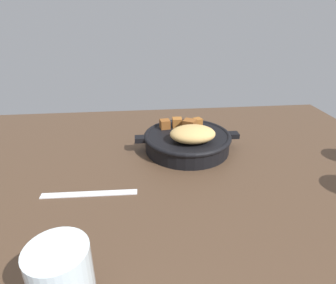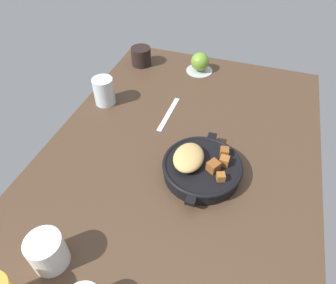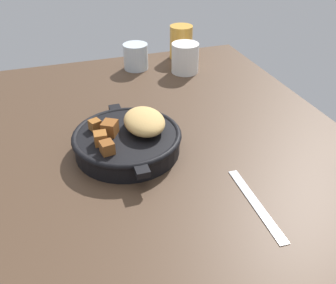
% 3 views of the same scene
% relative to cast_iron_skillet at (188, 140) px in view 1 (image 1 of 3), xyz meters
% --- Properties ---
extents(ground_plane, '(1.13, 0.78, 0.02)m').
position_rel_cast_iron_skillet_xyz_m(ground_plane, '(0.06, 0.07, -0.04)').
color(ground_plane, '#473323').
extents(cast_iron_skillet, '(0.26, 0.21, 0.08)m').
position_rel_cast_iron_skillet_xyz_m(cast_iron_skillet, '(0.00, 0.00, 0.00)').
color(cast_iron_skillet, black).
rests_on(cast_iron_skillet, ground_plane).
extents(butter_knife, '(0.18, 0.02, 0.00)m').
position_rel_cast_iron_skillet_xyz_m(butter_knife, '(0.22, 0.16, -0.03)').
color(butter_knife, silver).
rests_on(butter_knife, ground_plane).
extents(water_glass_tall, '(0.07, 0.07, 0.09)m').
position_rel_cast_iron_skillet_xyz_m(water_glass_tall, '(0.21, 0.39, 0.02)').
color(water_glass_tall, silver).
rests_on(water_glass_tall, ground_plane).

